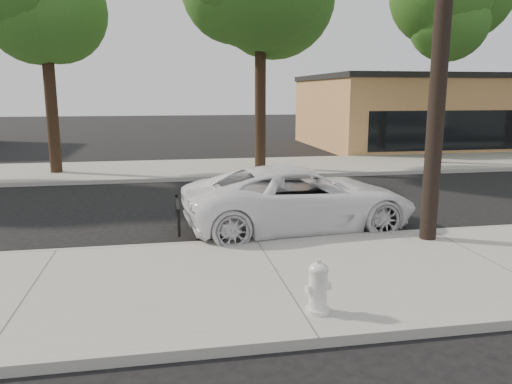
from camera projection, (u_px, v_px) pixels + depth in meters
ground at (241, 221)px, 12.59m from camera, size 120.00×120.00×0.00m
near_sidewalk at (279, 280)px, 8.43m from camera, size 90.00×4.40×0.15m
far_sidewalk at (210, 169)px, 20.78m from camera, size 90.00×5.00×0.15m
curb_near at (256, 242)px, 10.55m from camera, size 90.00×0.12×0.16m
building_main at (460, 112)px, 30.47m from camera, size 18.00×10.00×4.00m
utility_pole at (443, 14)px, 9.71m from camera, size 1.40×0.34×9.00m
tree_b at (48, 10)px, 18.12m from camera, size 4.34×4.20×8.45m
tree_d at (452, 15)px, 20.82m from camera, size 4.50×4.35×8.75m
police_cruiser at (300, 198)px, 11.70m from camera, size 5.66×3.00×1.51m
fire_hydrant at (318, 288)px, 6.97m from camera, size 0.39×0.35×0.73m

